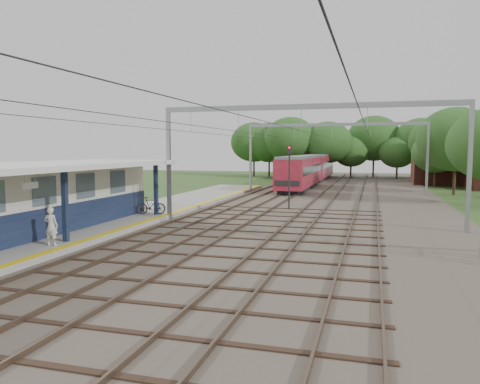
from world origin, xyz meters
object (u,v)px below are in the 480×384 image
(bicycle, at_px, (151,206))
(signal_post, at_px, (289,169))
(train, at_px, (311,168))
(person, at_px, (51,226))

(bicycle, bearing_deg, signal_post, -67.33)
(train, height_order, signal_post, signal_post)
(bicycle, distance_m, signal_post, 10.44)
(person, distance_m, signal_post, 18.33)
(bicycle, distance_m, train, 33.91)
(train, xyz_separation_m, signal_post, (1.85, -26.60, 1.03))
(person, height_order, signal_post, signal_post)
(train, relative_size, signal_post, 7.29)
(bicycle, relative_size, train, 0.05)
(bicycle, relative_size, signal_post, 0.39)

